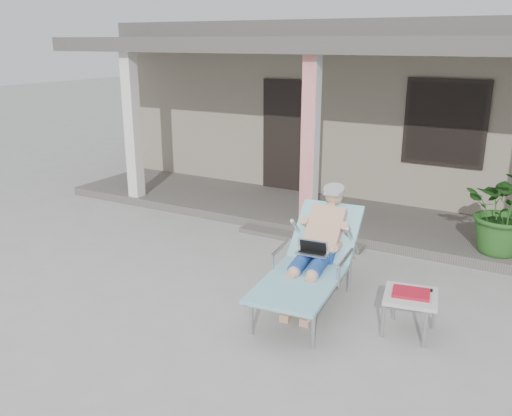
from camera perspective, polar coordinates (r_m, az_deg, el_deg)
The scene contains 8 objects.
ground at distance 6.87m, azimuth -1.95°, elevation -8.18°, with size 60.00×60.00×0.00m, color #9E9E99.
house at distance 12.29m, azimuth 14.08°, elevation 10.76°, with size 10.40×5.40×3.30m.
porch_deck at distance 9.36m, azimuth 7.57°, elevation -0.79°, with size 10.00×2.00×0.15m, color #605B56.
porch_overhang at distance 8.85m, azimuth 8.15°, elevation 16.05°, with size 10.00×2.30×2.85m.
porch_step at distance 8.37m, azimuth 4.61°, elevation -3.17°, with size 2.00×0.30×0.07m, color #605B56.
lounger at distance 6.23m, azimuth 6.20°, elevation -2.80°, with size 0.95×2.11×1.34m.
side_table at distance 5.88m, azimuth 15.97°, elevation -9.11°, with size 0.62×0.62×0.48m.
potted_palm at distance 8.04m, azimuth 24.87°, elevation -0.24°, with size 1.09×0.94×1.21m, color #26591E.
Camera 1 is at (3.23, -5.30, 2.95)m, focal length 38.00 mm.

